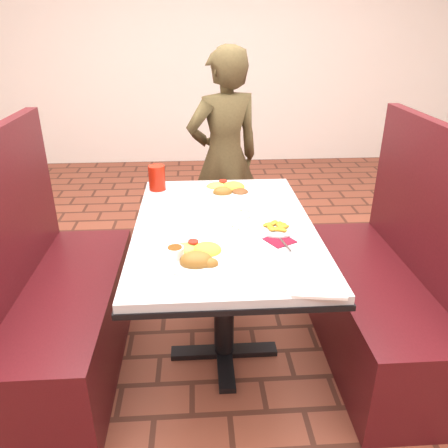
{
  "coord_description": "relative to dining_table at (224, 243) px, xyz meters",
  "views": [
    {
      "loc": [
        -0.12,
        -1.78,
        1.58
      ],
      "look_at": [
        0.0,
        0.0,
        0.75
      ],
      "focal_mm": 35.0,
      "sensor_mm": 36.0,
      "label": 1
    }
  ],
  "objects": [
    {
      "name": "dining_table",
      "position": [
        0.0,
        0.0,
        0.0
      ],
      "size": [
        0.81,
        1.21,
        0.75
      ],
      "color": "silver",
      "rests_on": "ground"
    },
    {
      "name": "booth_bench_left",
      "position": [
        -0.8,
        0.0,
        -0.32
      ],
      "size": [
        0.47,
        1.2,
        1.17
      ],
      "color": "#501216",
      "rests_on": "ground"
    },
    {
      "name": "booth_bench_right",
      "position": [
        0.8,
        0.0,
        -0.32
      ],
      "size": [
        0.47,
        1.2,
        1.17
      ],
      "color": "#501216",
      "rests_on": "ground"
    },
    {
      "name": "diner_person",
      "position": [
        0.07,
        1.08,
        0.08
      ],
      "size": [
        0.62,
        0.52,
        1.46
      ],
      "primitive_type": "imported",
      "rotation": [
        0.0,
        0.0,
        3.53
      ],
      "color": "brown",
      "rests_on": "ground"
    },
    {
      "name": "near_dinner_plate",
      "position": [
        -0.12,
        -0.32,
        0.13
      ],
      "size": [
        0.29,
        0.29,
        0.09
      ],
      "rotation": [
        0.0,
        0.0,
        -0.01
      ],
      "color": "white",
      "rests_on": "dining_table"
    },
    {
      "name": "far_dinner_plate",
      "position": [
        0.05,
        0.4,
        0.12
      ],
      "size": [
        0.3,
        0.3,
        0.08
      ],
      "rotation": [
        0.0,
        0.0,
        0.31
      ],
      "color": "white",
      "rests_on": "dining_table"
    },
    {
      "name": "plantain_plate",
      "position": [
        0.22,
        -0.08,
        0.11
      ],
      "size": [
        0.17,
        0.17,
        0.03
      ],
      "rotation": [
        0.0,
        0.0,
        -0.29
      ],
      "color": "white",
      "rests_on": "dining_table"
    },
    {
      "name": "maroon_napkin",
      "position": [
        0.22,
        -0.18,
        0.1
      ],
      "size": [
        0.14,
        0.14,
        0.0
      ],
      "primitive_type": "cube",
      "rotation": [
        0.0,
        0.0,
        0.51
      ],
      "color": "maroon",
      "rests_on": "dining_table"
    },
    {
      "name": "spoon_utensil",
      "position": [
        0.24,
        -0.23,
        0.1
      ],
      "size": [
        0.03,
        0.12,
        0.0
      ],
      "primitive_type": "cube",
      "rotation": [
        0.0,
        0.0,
        0.19
      ],
      "color": "silver",
      "rests_on": "dining_table"
    },
    {
      "name": "red_tumbler",
      "position": [
        -0.33,
        0.47,
        0.16
      ],
      "size": [
        0.09,
        0.09,
        0.13
      ],
      "primitive_type": "cylinder",
      "color": "#AF1B0B",
      "rests_on": "dining_table"
    },
    {
      "name": "paper_napkin",
      "position": [
        0.29,
        -0.54,
        0.1
      ],
      "size": [
        0.2,
        0.16,
        0.01
      ],
      "primitive_type": "cube",
      "rotation": [
        0.0,
        0.0,
        -0.14
      ],
      "color": "white",
      "rests_on": "dining_table"
    },
    {
      "name": "knife_utensil",
      "position": [
        -0.07,
        -0.34,
        0.11
      ],
      "size": [
        0.05,
        0.15,
        0.0
      ],
      "primitive_type": "cube",
      "rotation": [
        0.0,
        0.0,
        -0.29
      ],
      "color": "silver",
      "rests_on": "dining_table"
    },
    {
      "name": "fork_utensil",
      "position": [
        -0.12,
        -0.38,
        0.11
      ],
      "size": [
        0.08,
        0.14,
        0.0
      ],
      "primitive_type": "cube",
      "rotation": [
        0.0,
        0.0,
        -0.47
      ],
      "color": "silver",
      "rests_on": "dining_table"
    },
    {
      "name": "lettuce_shreds",
      "position": [
        0.04,
        0.06,
        0.1
      ],
      "size": [
        0.28,
        0.32,
        0.0
      ],
      "primitive_type": null,
      "color": "#91C14D",
      "rests_on": "dining_table"
    }
  ]
}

